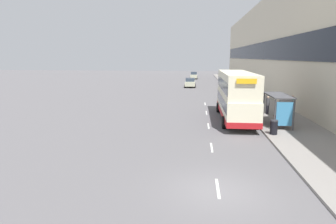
{
  "coord_description": "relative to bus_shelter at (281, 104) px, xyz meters",
  "views": [
    {
      "loc": [
        -0.96,
        -12.09,
        5.64
      ],
      "look_at": [
        -3.91,
        17.77,
        0.09
      ],
      "focal_mm": 32.0,
      "sensor_mm": 36.0,
      "label": 1
    }
  ],
  "objects": [
    {
      "name": "car_1",
      "position": [
        -8.11,
        31.83,
        -1.03
      ],
      "size": [
        2.07,
        4.07,
        1.71
      ],
      "rotation": [
        0.0,
        0.0,
        3.14
      ],
      "color": "#B7B799",
      "rests_on": "ground_plane"
    },
    {
      "name": "bus_shelter",
      "position": [
        0.0,
        0.0,
        0.0
      ],
      "size": [
        1.6,
        4.2,
        2.48
      ],
      "color": "#4C4C51",
      "rests_on": "ground_plane"
    },
    {
      "name": "lane_mark_1",
      "position": [
        -5.77,
        -6.19,
        -1.87
      ],
      "size": [
        0.12,
        2.0,
        0.01
      ],
      "color": "silver",
      "rests_on": "ground_plane"
    },
    {
      "name": "terrace_facade",
      "position": [
        4.72,
        26.06,
        5.4
      ],
      "size": [
        3.1,
        93.0,
        14.55
      ],
      "color": "beige",
      "rests_on": "ground_plane"
    },
    {
      "name": "double_decker_bus_near",
      "position": [
        -3.3,
        2.47,
        0.41
      ],
      "size": [
        2.85,
        11.08,
        4.3
      ],
      "color": "beige",
      "rests_on": "ground_plane"
    },
    {
      "name": "pedestrian_1",
      "position": [
        -1.33,
        2.04,
        -0.8
      ],
      "size": [
        0.36,
        0.36,
        1.84
      ],
      "color": "#23232D",
      "rests_on": "ground_plane"
    },
    {
      "name": "car_0",
      "position": [
        -7.72,
        53.31,
        -0.98
      ],
      "size": [
        1.91,
        4.13,
        1.82
      ],
      "rotation": [
        0.0,
        0.0,
        3.14
      ],
      "color": "#B7B799",
      "rests_on": "ground_plane"
    },
    {
      "name": "pedestrian_at_shelter",
      "position": [
        2.41,
        5.01,
        -0.79
      ],
      "size": [
        0.37,
        0.37,
        1.86
      ],
      "color": "#23232D",
      "rests_on": "ground_plane"
    },
    {
      "name": "lane_mark_3",
      "position": [
        -5.77,
        5.76,
        -1.87
      ],
      "size": [
        0.12,
        2.0,
        0.01
      ],
      "color": "silver",
      "rests_on": "ground_plane"
    },
    {
      "name": "pedestrian_2",
      "position": [
        0.12,
        5.11,
        -0.85
      ],
      "size": [
        0.34,
        0.34,
        1.73
      ],
      "color": "#23232D",
      "rests_on": "ground_plane"
    },
    {
      "name": "lane_mark_4",
      "position": [
        -5.77,
        11.74,
        -1.87
      ],
      "size": [
        0.12,
        2.0,
        0.01
      ],
      "color": "silver",
      "rests_on": "ground_plane"
    },
    {
      "name": "pavement",
      "position": [
        0.73,
        26.06,
        -1.81
      ],
      "size": [
        5.0,
        93.0,
        0.14
      ],
      "color": "gray",
      "rests_on": "ground_plane"
    },
    {
      "name": "lane_mark_2",
      "position": [
        -5.77,
        -0.21,
        -1.87
      ],
      "size": [
        0.12,
        2.0,
        0.01
      ],
      "color": "silver",
      "rests_on": "ground_plane"
    },
    {
      "name": "ground_plane",
      "position": [
        -5.77,
        -12.44,
        -1.88
      ],
      "size": [
        220.0,
        220.0,
        0.0
      ],
      "primitive_type": "plane",
      "color": "#5B595B"
    },
    {
      "name": "litter_bin",
      "position": [
        -1.22,
        -2.98,
        -1.21
      ],
      "size": [
        0.55,
        0.55,
        1.05
      ],
      "color": "black",
      "rests_on": "ground_plane"
    },
    {
      "name": "lane_mark_0",
      "position": [
        -5.77,
        -12.16,
        -1.87
      ],
      "size": [
        0.12,
        2.0,
        0.01
      ],
      "color": "silver",
      "rests_on": "ground_plane"
    }
  ]
}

